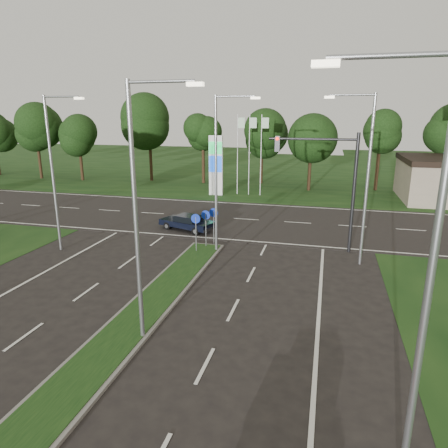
# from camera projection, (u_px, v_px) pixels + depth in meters

# --- Properties ---
(verge_far) EXTENTS (160.00, 50.00, 0.02)m
(verge_far) POSITION_uv_depth(u_px,v_px,m) (281.00, 169.00, 60.58)
(verge_far) COLOR black
(verge_far) RESTS_ON ground
(cross_road) EXTENTS (160.00, 12.00, 0.02)m
(cross_road) POSITION_uv_depth(u_px,v_px,m) (234.00, 219.00, 31.64)
(cross_road) COLOR black
(cross_road) RESTS_ON ground
(median_kerb) EXTENTS (2.00, 26.00, 0.12)m
(median_kerb) POSITION_uv_depth(u_px,v_px,m) (93.00, 366.00, 12.95)
(median_kerb) COLOR slate
(median_kerb) RESTS_ON ground
(streetlight_median_near) EXTENTS (2.53, 0.22, 9.00)m
(streetlight_median_near) POSITION_uv_depth(u_px,v_px,m) (140.00, 204.00, 13.25)
(streetlight_median_near) COLOR gray
(streetlight_median_near) RESTS_ON ground
(streetlight_median_far) EXTENTS (2.53, 0.22, 9.00)m
(streetlight_median_far) POSITION_uv_depth(u_px,v_px,m) (219.00, 167.00, 22.59)
(streetlight_median_far) COLOR gray
(streetlight_median_far) RESTS_ON ground
(streetlight_left_far) EXTENTS (2.53, 0.22, 9.00)m
(streetlight_left_far) POSITION_uv_depth(u_px,v_px,m) (55.00, 166.00, 22.98)
(streetlight_left_far) COLOR gray
(streetlight_left_far) RESTS_ON ground
(streetlight_right_far) EXTENTS (2.53, 0.22, 9.00)m
(streetlight_right_far) POSITION_uv_depth(u_px,v_px,m) (364.00, 172.00, 20.69)
(streetlight_right_far) COLOR gray
(streetlight_right_far) RESTS_ON ground
(streetlight_right_near) EXTENTS (2.53, 0.22, 9.00)m
(streetlight_right_near) POSITION_uv_depth(u_px,v_px,m) (420.00, 269.00, 7.62)
(streetlight_right_near) COLOR gray
(streetlight_right_near) RESTS_ON ground
(traffic_signal) EXTENTS (5.10, 0.42, 7.00)m
(traffic_signal) POSITION_uv_depth(u_px,v_px,m) (332.00, 174.00, 23.06)
(traffic_signal) COLOR black
(traffic_signal) RESTS_ON ground
(median_signs) EXTENTS (1.16, 1.76, 2.38)m
(median_signs) POSITION_uv_depth(u_px,v_px,m) (205.00, 222.00, 24.09)
(median_signs) COLOR gray
(median_signs) RESTS_ON ground
(gas_pylon) EXTENTS (5.80, 1.26, 8.00)m
(gas_pylon) POSITION_uv_depth(u_px,v_px,m) (218.00, 164.00, 40.16)
(gas_pylon) COLOR silver
(gas_pylon) RESTS_ON ground
(treeline_far) EXTENTS (6.00, 6.00, 9.90)m
(treeline_far) POSITION_uv_depth(u_px,v_px,m) (268.00, 125.00, 44.69)
(treeline_far) COLOR black
(treeline_far) RESTS_ON ground
(navy_sedan) EXTENTS (4.28, 2.80, 1.09)m
(navy_sedan) POSITION_uv_depth(u_px,v_px,m) (188.00, 222.00, 28.34)
(navy_sedan) COLOR black
(navy_sedan) RESTS_ON ground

